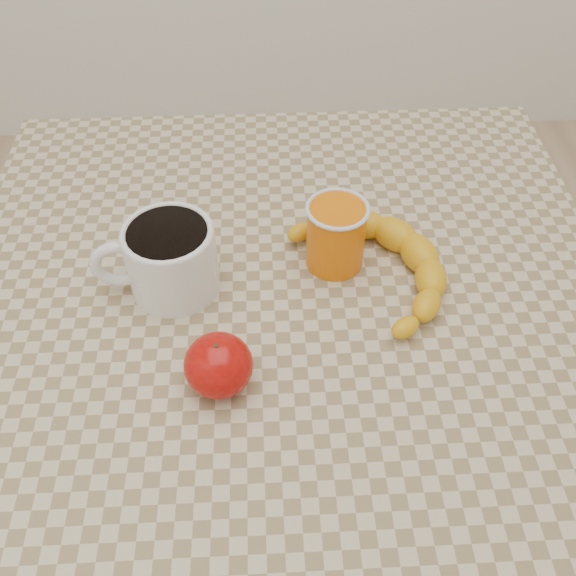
{
  "coord_description": "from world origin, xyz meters",
  "views": [
    {
      "loc": [
        -0.02,
        -0.5,
        1.31
      ],
      "look_at": [
        0.0,
        0.0,
        0.77
      ],
      "focal_mm": 40.0,
      "sensor_mm": 36.0,
      "label": 1
    }
  ],
  "objects_px": {
    "orange_juice_glass": "(336,234)",
    "banana": "(378,263)",
    "table": "(288,344)",
    "apple": "(219,365)",
    "coffee_mug": "(169,257)"
  },
  "relations": [
    {
      "from": "orange_juice_glass",
      "to": "banana",
      "type": "bearing_deg",
      "value": -27.74
    },
    {
      "from": "coffee_mug",
      "to": "orange_juice_glass",
      "type": "relative_size",
      "value": 1.7
    },
    {
      "from": "orange_juice_glass",
      "to": "apple",
      "type": "xyz_separation_m",
      "value": [
        -0.14,
        -0.18,
        -0.01
      ]
    },
    {
      "from": "orange_juice_glass",
      "to": "apple",
      "type": "height_order",
      "value": "orange_juice_glass"
    },
    {
      "from": "table",
      "to": "coffee_mug",
      "type": "relative_size",
      "value": 5.35
    },
    {
      "from": "orange_juice_glass",
      "to": "coffee_mug",
      "type": "bearing_deg",
      "value": -170.75
    },
    {
      "from": "banana",
      "to": "apple",
      "type": "bearing_deg",
      "value": -164.76
    },
    {
      "from": "table",
      "to": "apple",
      "type": "relative_size",
      "value": 9.53
    },
    {
      "from": "coffee_mug",
      "to": "orange_juice_glass",
      "type": "distance_m",
      "value": 0.2
    },
    {
      "from": "orange_juice_glass",
      "to": "apple",
      "type": "relative_size",
      "value": 1.05
    },
    {
      "from": "banana",
      "to": "orange_juice_glass",
      "type": "bearing_deg",
      "value": 128.56
    },
    {
      "from": "apple",
      "to": "coffee_mug",
      "type": "bearing_deg",
      "value": 112.55
    },
    {
      "from": "coffee_mug",
      "to": "orange_juice_glass",
      "type": "height_order",
      "value": "coffee_mug"
    },
    {
      "from": "table",
      "to": "banana",
      "type": "relative_size",
      "value": 2.61
    },
    {
      "from": "table",
      "to": "apple",
      "type": "xyz_separation_m",
      "value": [
        -0.08,
        -0.12,
        0.12
      ]
    }
  ]
}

